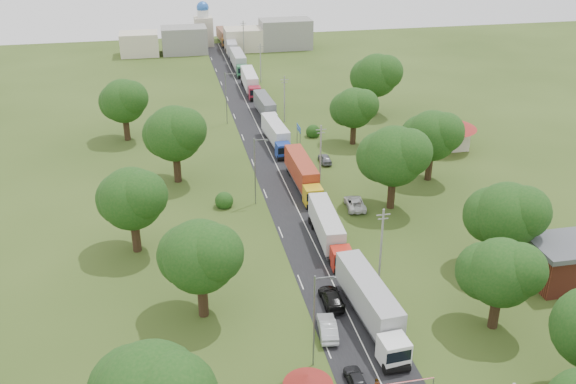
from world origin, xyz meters
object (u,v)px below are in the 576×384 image
object	(u,v)px
info_sign	(299,132)
car_lane_mid	(327,328)
car_lane_front	(356,380)
truck_0	(371,304)

from	to	relation	value
info_sign	car_lane_mid	bearing A→B (deg)	-99.17
car_lane_front	car_lane_mid	size ratio (longest dim) A/B	0.81
car_lane_front	truck_0	bearing A→B (deg)	-115.70
info_sign	truck_0	bearing A→B (deg)	-93.81
truck_0	car_lane_front	xyz separation A→B (m)	(-4.22, -8.71, -1.64)
truck_0	car_lane_mid	bearing A→B (deg)	-168.70
info_sign	car_lane_mid	distance (m)	51.47
info_sign	car_lane_mid	size ratio (longest dim) A/B	0.84
info_sign	car_lane_front	world-z (taller)	info_sign
car_lane_mid	info_sign	bearing A→B (deg)	-91.99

